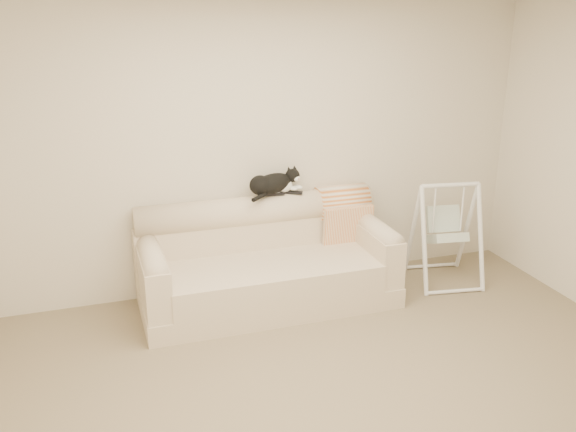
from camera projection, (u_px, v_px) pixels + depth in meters
The scene contains 8 objects.
ground_plane at pixel (347, 400), 4.31m from camera, with size 5.00×5.00×0.00m, color #7B6C53.
room_shell at pixel (355, 182), 3.81m from camera, with size 5.04×4.04×2.60m.
sofa at pixel (266, 264), 5.62m from camera, with size 2.20×0.93×0.90m.
remote_a at pixel (274, 194), 5.69m from camera, with size 0.18×0.06×0.03m.
remote_b at pixel (293, 192), 5.74m from camera, with size 0.17×0.12×0.02m.
tuxedo_cat at pixel (273, 183), 5.65m from camera, with size 0.55×0.40×0.23m.
throw_blanket at pixel (342, 206), 5.94m from camera, with size 0.47×0.38×0.58m.
baby_swing at pixel (446, 232), 5.98m from camera, with size 0.68×0.71×0.97m.
Camera 1 is at (-1.53, -3.36, 2.59)m, focal length 40.00 mm.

